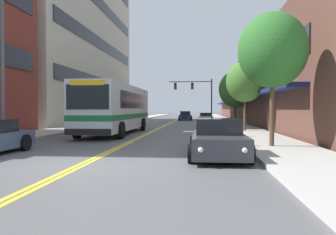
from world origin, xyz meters
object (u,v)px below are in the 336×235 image
at_px(street_tree_right_near, 272,51).
at_px(city_bus, 117,107).
at_px(traffic_signal_mast, 196,91).
at_px(fire_hydrant, 241,129).
at_px(street_lamp_left_near, 9,25).
at_px(street_tree_right_far, 235,89).
at_px(car_navy_moving_lead, 185,116).
at_px(car_charcoal_parked_left_near, 137,118).
at_px(street_tree_right_mid, 245,82).
at_px(car_dark_grey_parked_right_foreground, 218,140).
at_px(car_beige_parked_right_mid, 206,117).

bearing_deg(street_tree_right_near, city_bus, 137.26).
xyz_separation_m(traffic_signal_mast, fire_hydrant, (2.84, -26.04, -3.60)).
bearing_deg(street_lamp_left_near, street_tree_right_near, 0.84).
height_order(street_lamp_left_near, street_tree_right_far, street_lamp_left_near).
xyz_separation_m(car_navy_moving_lead, street_tree_right_far, (6.22, -12.21, 3.32)).
bearing_deg(car_charcoal_parked_left_near, fire_hydrant, -65.11).
height_order(city_bus, car_charcoal_parked_left_near, city_bus).
bearing_deg(street_tree_right_near, street_tree_right_mid, 88.86).
height_order(city_bus, street_lamp_left_near, street_lamp_left_near).
relative_size(city_bus, street_tree_right_mid, 2.33).
height_order(traffic_signal_mast, street_tree_right_far, street_tree_right_far).
relative_size(city_bus, fire_hydrant, 14.35).
xyz_separation_m(street_tree_right_near, street_tree_right_mid, (0.20, 10.01, -0.49)).
bearing_deg(street_tree_right_far, city_bus, -122.49).
height_order(street_tree_right_near, street_tree_right_far, street_tree_right_far).
xyz_separation_m(car_dark_grey_parked_right_foreground, street_tree_right_far, (3.36, 26.15, 3.33)).
bearing_deg(car_navy_moving_lead, car_charcoal_parked_left_near, -122.87).
bearing_deg(street_tree_right_far, car_beige_parked_right_mid, 115.82).
xyz_separation_m(car_dark_grey_parked_right_foreground, fire_hydrant, (1.68, 7.24, -0.08)).
bearing_deg(street_tree_right_near, street_lamp_left_near, -179.16).
relative_size(car_charcoal_parked_left_near, car_beige_parked_right_mid, 0.95).
relative_size(car_navy_moving_lead, fire_hydrant, 5.41).
bearing_deg(street_tree_right_far, car_navy_moving_lead, 116.99).
bearing_deg(street_tree_right_mid, car_navy_moving_lead, 101.94).
distance_m(car_dark_grey_parked_right_foreground, car_beige_parked_right_mid, 32.77).
xyz_separation_m(car_beige_parked_right_mid, traffic_signal_mast, (-1.33, 0.51, 3.58)).
height_order(street_lamp_left_near, street_tree_right_mid, street_lamp_left_near).
height_order(city_bus, traffic_signal_mast, traffic_signal_mast).
relative_size(car_navy_moving_lead, street_tree_right_near, 0.79).
bearing_deg(street_tree_right_near, street_tree_right_far, 87.67).
height_order(car_dark_grey_parked_right_foreground, street_tree_right_near, street_tree_right_near).
height_order(car_charcoal_parked_left_near, car_navy_moving_lead, car_navy_moving_lead).
bearing_deg(car_navy_moving_lead, fire_hydrant, -81.72).
bearing_deg(car_dark_grey_parked_right_foreground, car_beige_parked_right_mid, 89.71).
bearing_deg(traffic_signal_mast, car_charcoal_parked_left_near, -152.71).
relative_size(car_dark_grey_parked_right_foreground, car_navy_moving_lead, 1.02).
xyz_separation_m(car_dark_grey_parked_right_foreground, car_navy_moving_lead, (-2.85, 38.36, 0.00)).
bearing_deg(car_navy_moving_lead, car_beige_parked_right_mid, -61.67).
xyz_separation_m(car_dark_grey_parked_right_foreground, car_beige_parked_right_mid, (0.16, 32.77, -0.06)).
relative_size(city_bus, car_navy_moving_lead, 2.65).
bearing_deg(car_charcoal_parked_left_near, street_tree_right_mid, -56.35).
bearing_deg(car_beige_parked_right_mid, street_tree_right_far, -64.18).
xyz_separation_m(car_charcoal_parked_left_near, street_tree_right_mid, (11.23, -16.86, 3.13)).
bearing_deg(traffic_signal_mast, street_tree_right_far, -57.59).
xyz_separation_m(street_lamp_left_near, street_tree_right_near, (11.64, 0.17, -1.33)).
relative_size(car_beige_parked_right_mid, car_navy_moving_lead, 1.01).
bearing_deg(car_navy_moving_lead, city_bus, -97.42).
bearing_deg(street_tree_right_far, street_tree_right_mid, -93.20).
xyz_separation_m(car_beige_parked_right_mid, car_navy_moving_lead, (-3.02, 5.59, 0.06)).
bearing_deg(car_beige_parked_right_mid, car_dark_grey_parked_right_foreground, -90.29).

